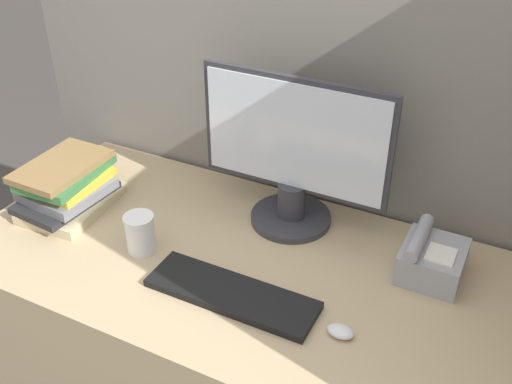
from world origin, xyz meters
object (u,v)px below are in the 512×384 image
(monitor, at_px, (293,159))
(keyboard, at_px, (232,294))
(desk_telephone, at_px, (431,259))
(mouse, at_px, (340,331))
(coffee_cup, at_px, (140,233))
(book_stack, at_px, (67,187))

(monitor, relative_size, keyboard, 1.25)
(monitor, relative_size, desk_telephone, 3.06)
(mouse, xyz_separation_m, coffee_cup, (-0.60, 0.05, 0.04))
(mouse, height_order, coffee_cup, coffee_cup)
(mouse, bearing_deg, book_stack, 172.11)
(mouse, bearing_deg, coffee_cup, 175.00)
(monitor, bearing_deg, keyboard, -89.60)
(desk_telephone, bearing_deg, monitor, 171.84)
(mouse, distance_m, coffee_cup, 0.60)
(monitor, relative_size, book_stack, 1.76)
(desk_telephone, bearing_deg, book_stack, -170.22)
(monitor, xyz_separation_m, desk_telephone, (0.42, -0.06, -0.16))
(monitor, distance_m, desk_telephone, 0.45)
(mouse, distance_m, book_stack, 0.93)
(monitor, xyz_separation_m, mouse, (0.29, -0.37, -0.19))
(coffee_cup, relative_size, book_stack, 0.36)
(monitor, distance_m, book_stack, 0.69)
(keyboard, relative_size, book_stack, 1.41)
(mouse, xyz_separation_m, desk_telephone, (0.13, 0.31, 0.04))
(book_stack, height_order, desk_telephone, book_stack)
(keyboard, xyz_separation_m, mouse, (0.29, 0.00, 0.00))
(monitor, bearing_deg, desk_telephone, -8.16)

